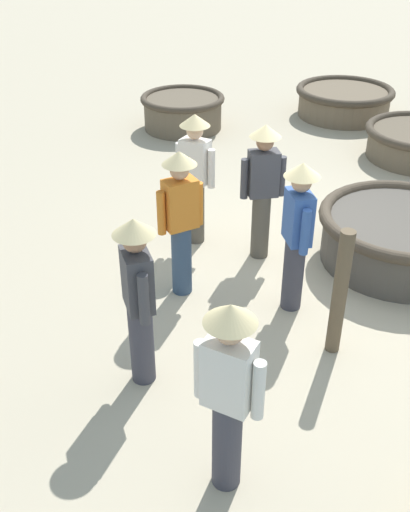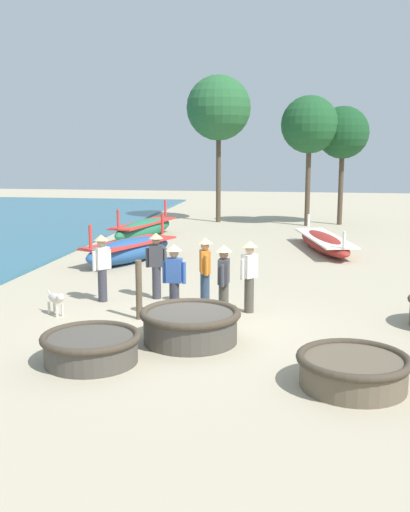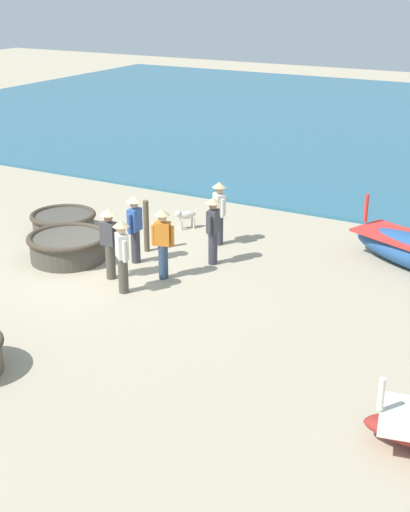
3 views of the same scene
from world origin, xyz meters
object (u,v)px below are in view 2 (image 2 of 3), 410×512
at_px(coracle_front_right, 353,369).
at_px(mooring_post_inland, 139,290).
at_px(coracle_tilted, 190,324).
at_px(coracle_nearest, 91,347).
at_px(fisherman_crouching, 224,277).
at_px(long_boat_blue_hull, 324,242).
at_px(tree_rightmost, 343,133).
at_px(long_boat_ochre_hull, 130,250).
at_px(fisherman_with_hat, 249,272).
at_px(tree_tall_back, 219,108).
at_px(fisherman_hauling, 205,267).
at_px(dog, 56,299).
at_px(long_boat_green_hull, 144,229).
at_px(fisherman_by_coracle, 102,263).
at_px(fisherman_standing_right, 156,261).
at_px(tree_center, 310,125).
at_px(fisherman_standing_left, 174,276).

distance_m(coracle_front_right, mooring_post_inland, 5.41).
distance_m(coracle_tilted, coracle_nearest, 2.07).
bearing_deg(fisherman_crouching, long_boat_blue_hull, 75.41).
relative_size(mooring_post_inland, tree_rightmost, 0.23).
relative_size(coracle_tilted, mooring_post_inland, 1.49).
xyz_separation_m(long_boat_ochre_hull, fisherman_with_hat, (4.44, -5.52, 0.54)).
bearing_deg(long_boat_blue_hull, coracle_nearest, -109.50).
bearing_deg(tree_tall_back, fisherman_hauling, -83.20).
height_order(dog, tree_tall_back, tree_tall_back).
bearing_deg(coracle_tilted, fisherman_hauling, 92.99).
height_order(fisherman_with_hat, fisherman_hauling, same).
height_order(long_boat_blue_hull, long_boat_green_hull, long_boat_green_hull).
height_order(long_boat_green_hull, mooring_post_inland, long_boat_green_hull).
height_order(long_boat_ochre_hull, fisherman_with_hat, fisherman_with_hat).
distance_m(long_boat_green_hull, fisherman_hauling, 11.24).
relative_size(fisherman_with_hat, mooring_post_inland, 1.26).
distance_m(fisherman_by_coracle, dog, 1.62).
bearing_deg(fisherman_by_coracle, tree_rightmost, 67.79).
height_order(coracle_tilted, fisherman_with_hat, fisherman_with_hat).
distance_m(coracle_front_right, tree_tall_back, 22.22).
distance_m(long_boat_green_hull, dog, 11.74).
xyz_separation_m(long_boat_blue_hull, fisherman_with_hat, (-1.99, -8.88, 0.65)).
bearing_deg(long_boat_ochre_hull, fisherman_standing_right, -66.14).
distance_m(fisherman_by_coracle, tree_center, 16.87).
bearing_deg(long_boat_blue_hull, tree_tall_back, 122.36).
bearing_deg(long_boat_ochre_hull, fisherman_standing_left, -65.59).
xyz_separation_m(fisherman_by_coracle, fisherman_with_hat, (3.65, -0.42, 0.00)).
xyz_separation_m(long_boat_green_hull, fisherman_crouching, (4.84, -11.44, 0.55)).
xyz_separation_m(long_boat_ochre_hull, tree_tall_back, (1.39, 11.32, 5.25)).
bearing_deg(fisherman_standing_left, tree_center, 79.84).
xyz_separation_m(fisherman_crouching, fisherman_hauling, (-0.58, 1.05, 0.00)).
relative_size(coracle_nearest, fisherman_crouching, 1.06).
distance_m(dog, tree_center, 18.47).
distance_m(long_boat_blue_hull, tree_center, 8.47).
height_order(coracle_tilted, long_boat_blue_hull, long_boat_blue_hull).
xyz_separation_m(long_boat_green_hull, dog, (1.06, -11.69, -0.04)).
height_order(long_boat_ochre_hull, fisherman_standing_left, fisherman_standing_left).
height_order(coracle_front_right, fisherman_standing_left, fisherman_standing_left).
distance_m(long_boat_ochre_hull, tree_tall_back, 12.56).
bearing_deg(fisherman_crouching, coracle_nearest, -123.09).
bearing_deg(mooring_post_inland, tree_tall_back, 92.25).
relative_size(fisherman_standing_right, fisherman_standing_left, 1.00).
bearing_deg(long_boat_blue_hull, mooring_post_inland, -113.86).
xyz_separation_m(fisherman_crouching, tree_rightmost, (3.52, 17.48, 3.48)).
distance_m(long_boat_ochre_hull, fisherman_standing_left, 6.91).
bearing_deg(coracle_tilted, coracle_nearest, -137.19).
xyz_separation_m(coracle_nearest, fisherman_by_coracle, (-1.19, 4.14, 0.67)).
bearing_deg(fisherman_standing_right, fisherman_with_hat, -20.87).
height_order(coracle_nearest, long_boat_blue_hull, long_boat_blue_hull).
bearing_deg(fisherman_with_hat, coracle_nearest, -123.54).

